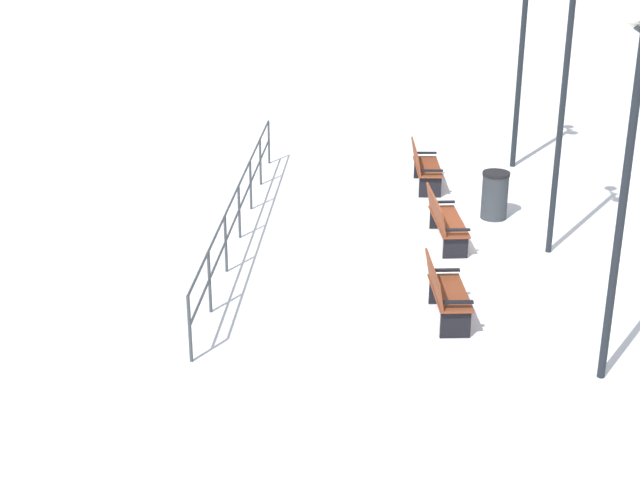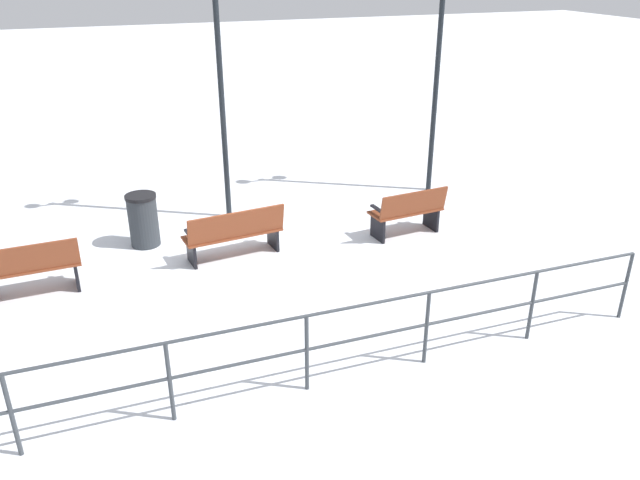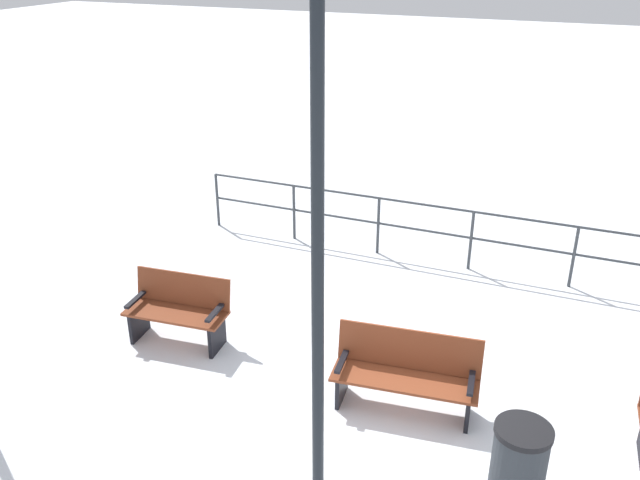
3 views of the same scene
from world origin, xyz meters
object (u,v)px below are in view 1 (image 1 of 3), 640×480
object	(u,v)px
lamppost_near	(633,126)
lamppost_middle	(567,58)
trash_bin	(495,195)
bench_nearest	(445,292)
bench_second	(444,219)
lamppost_far	(525,13)
bench_third	(424,166)

from	to	relation	value
lamppost_near	lamppost_middle	xyz separation A→B (m)	(0.00, 4.49, -0.03)
lamppost_middle	trash_bin	distance (m)	3.57
bench_nearest	lamppost_middle	size ratio (longest dim) A/B	0.28
bench_nearest	bench_second	xyz separation A→B (m)	(0.17, 3.20, -0.01)
lamppost_middle	lamppost_far	world-z (taller)	lamppost_far
bench_nearest	lamppost_far	bearing A→B (deg)	70.14
lamppost_far	trash_bin	world-z (taller)	lamppost_far
trash_bin	bench_third	bearing A→B (deg)	126.08
bench_nearest	lamppost_middle	distance (m)	4.68
bench_third	trash_bin	distance (m)	2.25
bench_nearest	lamppost_far	world-z (taller)	lamppost_far
bench_nearest	bench_second	distance (m)	3.21
bench_nearest	bench_third	xyz separation A→B (m)	(-0.08, 6.41, 0.01)
bench_second	lamppost_far	distance (m)	6.08
lamppost_near	bench_nearest	bearing A→B (deg)	142.24
lamppost_near	lamppost_middle	distance (m)	4.49
bench_second	lamppost_far	world-z (taller)	lamppost_far
bench_second	lamppost_near	distance (m)	6.01
bench_second	trash_bin	xyz separation A→B (m)	(1.08, 1.39, 0.01)
lamppost_near	lamppost_middle	world-z (taller)	lamppost_middle
bench_nearest	bench_second	world-z (taller)	bench_nearest
bench_third	trash_bin	world-z (taller)	trash_bin
bench_third	lamppost_near	distance (m)	8.84
bench_nearest	lamppost_near	world-z (taller)	lamppost_near
lamppost_middle	trash_bin	bearing A→B (deg)	115.59
bench_second	bench_third	bearing A→B (deg)	87.80
lamppost_far	trash_bin	bearing A→B (deg)	-103.05
bench_nearest	lamppost_middle	xyz separation A→B (m)	(2.06, 2.89, 3.04)
bench_third	lamppost_far	bearing A→B (deg)	35.36
bench_second	trash_bin	distance (m)	1.76
bench_third	bench_nearest	bearing A→B (deg)	-92.37
bench_second	bench_nearest	bearing A→B (deg)	-99.70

